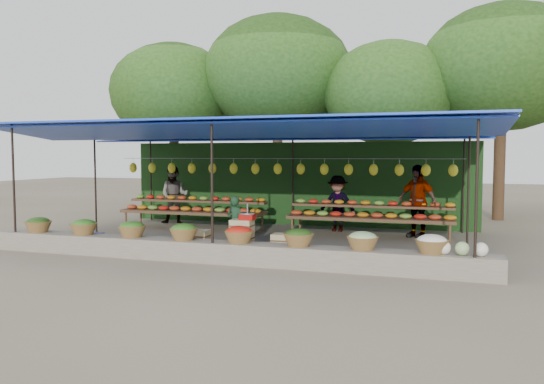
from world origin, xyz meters
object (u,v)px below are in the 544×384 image
(crate_counter, at_px, (241,241))
(blue_crate_front, at_px, (92,239))
(weighing_scale, at_px, (248,216))
(vendor_seated, at_px, (235,223))
(blue_crate_back, at_px, (28,236))

(crate_counter, height_order, blue_crate_front, crate_counter)
(weighing_scale, relative_size, vendor_seated, 0.28)
(blue_crate_back, bearing_deg, crate_counter, 11.41)
(weighing_scale, distance_m, vendor_seated, 0.80)
(crate_counter, relative_size, vendor_seated, 1.94)
(crate_counter, height_order, weighing_scale, weighing_scale)
(crate_counter, distance_m, vendor_seated, 0.73)
(blue_crate_front, xyz_separation_m, blue_crate_back, (-1.82, -0.04, -0.00))
(weighing_scale, bearing_deg, blue_crate_back, 178.15)
(weighing_scale, xyz_separation_m, blue_crate_back, (-5.83, 0.19, -0.71))
(blue_crate_front, bearing_deg, weighing_scale, 5.46)
(weighing_scale, distance_m, blue_crate_front, 4.08)
(crate_counter, xyz_separation_m, weighing_scale, (0.15, 0.00, 0.54))
(blue_crate_back, bearing_deg, blue_crate_front, 14.70)
(blue_crate_front, bearing_deg, vendor_seated, 14.31)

